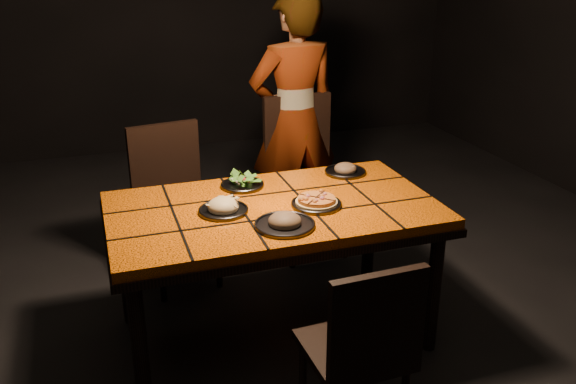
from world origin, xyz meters
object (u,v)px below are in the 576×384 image
object	(u,v)px
chair_far_right	(303,164)
plate_pasta	(223,208)
plate_pizza	(316,202)
chair_near	(363,345)
dining_table	(273,220)
chair_far_left	(172,194)
diner	(294,120)

from	to	relation	value
chair_far_right	plate_pasta	world-z (taller)	chair_far_right
plate_pizza	chair_near	bearing A→B (deg)	-97.32
dining_table	chair_far_left	xyz separation A→B (m)	(-0.39, 0.81, -0.12)
chair_near	plate_pizza	size ratio (longest dim) A/B	2.93
chair_far_left	plate_pasta	world-z (taller)	chair_far_left
chair_far_left	plate_pizza	size ratio (longest dim) A/B	3.28
chair_far_right	chair_far_left	bearing A→B (deg)	-172.62
dining_table	plate_pasta	xyz separation A→B (m)	(-0.25, -0.01, 0.10)
plate_pasta	diner	bearing A→B (deg)	56.09
chair_far_left	plate_pasta	size ratio (longest dim) A/B	4.01
chair_far_left	chair_far_right	world-z (taller)	chair_far_right
chair_far_right	diner	xyz separation A→B (m)	(-0.02, 0.13, 0.27)
chair_far_right	plate_pizza	size ratio (longest dim) A/B	3.53
chair_far_right	plate_pasta	bearing A→B (deg)	-130.47
chair_far_left	plate_pizza	bearing A→B (deg)	-66.01
chair_far_left	plate_pizza	xyz separation A→B (m)	(0.59, -0.88, 0.22)
plate_pasta	chair_near	bearing A→B (deg)	-67.70
chair_near	plate_pizza	xyz separation A→B (m)	(0.10, 0.78, 0.28)
plate_pizza	plate_pasta	world-z (taller)	plate_pasta
chair_far_right	plate_pizza	distance (m)	1.10
dining_table	chair_far_right	distance (m)	1.09
dining_table	diner	size ratio (longest dim) A/B	0.94
plate_pasta	chair_far_left	bearing A→B (deg)	99.47
chair_near	chair_far_left	size ratio (longest dim) A/B	0.89
chair_far_left	chair_far_right	distance (m)	0.91
chair_far_right	diner	bearing A→B (deg)	96.08
chair_far_right	plate_pasta	size ratio (longest dim) A/B	4.32
chair_far_right	plate_pizza	xyz separation A→B (m)	(-0.31, -1.04, 0.17)
chair_near	plate_pasta	xyz separation A→B (m)	(-0.35, 0.85, 0.28)
dining_table	plate_pasta	size ratio (longest dim) A/B	6.76
chair_near	chair_far_left	world-z (taller)	chair_far_left
chair_far_right	chair_near	bearing A→B (deg)	-105.03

